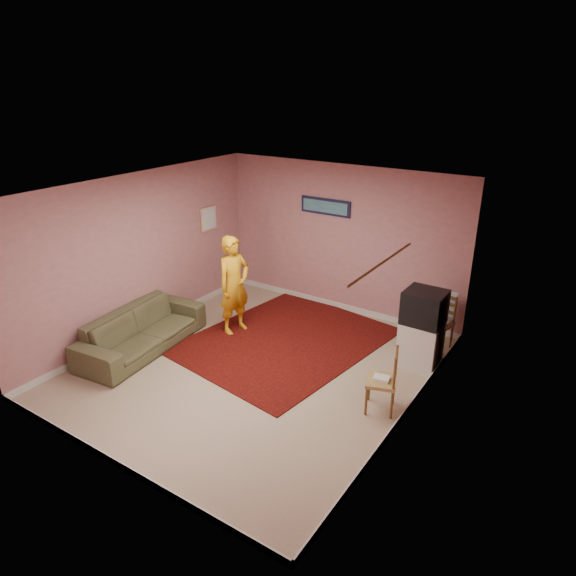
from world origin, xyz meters
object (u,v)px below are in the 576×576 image
Objects in this scene: crt_tv at (424,307)px; chair_a at (439,317)px; sofa at (142,330)px; tv_cabinet at (420,344)px; person at (234,285)px; chair_b at (382,374)px.

crt_tv is 1.22× the size of chair_a.
tv_cabinet is at bearing -69.61° from sofa.
tv_cabinet is 0.32× the size of sofa.
sofa is at bearing -152.87° from crt_tv.
chair_a is 4.56m from sofa.
tv_cabinet reaches higher than sofa.
crt_tv is at bearing -82.58° from chair_a.
tv_cabinet is 0.43× the size of person.
crt_tv is 4.23m from sofa.
sofa is at bearing -135.07° from chair_a.
tv_cabinet is 1.49× the size of chair_a.
chair_b is (-0.07, -1.97, -0.00)m from chair_a.
tv_cabinet is 1.32m from chair_b.
person is (-2.93, -0.60, -0.12)m from crt_tv.
crt_tv is 2.99m from person.
person reaches higher than chair_a.
chair_a is at bearing 159.07° from chair_b.
sofa is at bearing -153.47° from tv_cabinet.
chair_b is 0.22× the size of sofa.
chair_b is at bearing -87.51° from sofa.
crt_tv is at bearing 159.88° from chair_b.
person is at bearing -38.80° from sofa.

